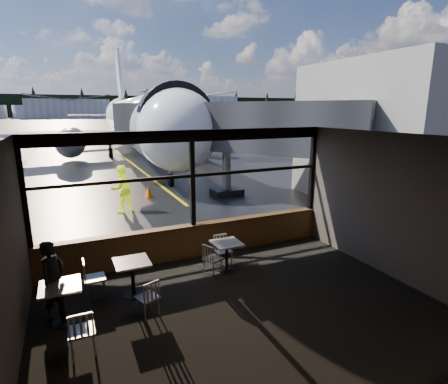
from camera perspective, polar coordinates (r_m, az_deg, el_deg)
ground_plane at (r=128.77m, az=-23.42°, el=10.46°), size 520.00×520.00×0.00m
carpet_floor at (r=7.56m, az=3.13°, el=-18.68°), size 8.00×6.00×0.01m
ceiling at (r=6.43m, az=3.53°, el=8.72°), size 8.00×6.00×0.04m
wall_left at (r=6.19m, az=-32.31°, el=-10.31°), size 0.04×6.00×3.50m
wall_right at (r=9.28m, az=25.78°, el=-2.14°), size 0.04×6.00×3.50m
wall_back at (r=4.61m, az=21.71°, el=-17.13°), size 8.00×0.04×3.50m
window_sill at (r=9.84m, az=-4.98°, el=-7.96°), size 8.00×0.28×0.90m
window_header at (r=9.20m, az=-5.35°, el=9.13°), size 8.00×0.18×0.30m
mullion_left at (r=8.91m, az=-29.93°, el=-0.23°), size 0.12×0.12×2.60m
mullion_centre at (r=9.35m, az=-5.20°, el=2.08°), size 0.12×0.12×2.60m
mullion_right at (r=11.26m, az=14.18°, el=3.64°), size 0.12×0.12×2.60m
window_transom at (r=9.33m, az=-5.21°, el=2.69°), size 8.00×0.10×0.08m
airliner at (r=30.73m, az=-14.10°, el=15.89°), size 32.78×38.49×11.20m
jet_bridge at (r=15.73m, az=0.61°, el=6.92°), size 8.47×10.36×4.52m
cafe_table_near at (r=8.99m, az=0.45°, el=-10.51°), size 0.70×0.70×0.77m
cafe_table_mid at (r=8.13m, az=-14.65°, el=-13.50°), size 0.74×0.74×0.81m
cafe_table_left at (r=7.62m, az=-24.91°, el=-16.33°), size 0.73×0.73×0.80m
chair_near_w at (r=8.78m, az=-1.83°, el=-10.89°), size 0.59×0.59×0.83m
chair_near_n at (r=9.18m, az=-0.16°, el=-9.67°), size 0.47×0.47×0.85m
chair_mid_s at (r=7.34m, az=-12.44°, el=-16.48°), size 0.57×0.57×0.81m
chair_mid_w at (r=8.27m, az=-20.36°, el=-13.09°), size 0.50×0.50×0.90m
chair_left_s at (r=6.65m, az=-22.22°, el=-20.33°), size 0.48×0.48×0.87m
passenger at (r=7.72m, az=-26.10°, el=-12.78°), size 0.65×0.69×1.59m
ground_crew at (r=14.44m, az=-16.43°, el=0.50°), size 1.12×1.00×1.89m
cone_nose at (r=16.67m, az=-12.20°, el=0.04°), size 0.39×0.39×0.54m
terminal_annex at (r=17.17m, az=25.23°, el=8.69°), size 5.00×7.00×6.00m
hangar_mid at (r=193.70m, az=-24.08°, el=12.49°), size 38.00×15.00×10.00m
hangar_right at (r=197.02m, az=-5.88°, el=13.83°), size 50.00×20.00×12.00m
fuel_tank_b at (r=191.43m, az=-30.09°, el=11.27°), size 8.00×8.00×6.00m
fuel_tank_c at (r=190.80m, az=-27.06°, el=11.60°), size 8.00×8.00×6.00m
treeline at (r=218.70m, az=-24.20°, el=12.71°), size 360.00×3.00×12.00m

